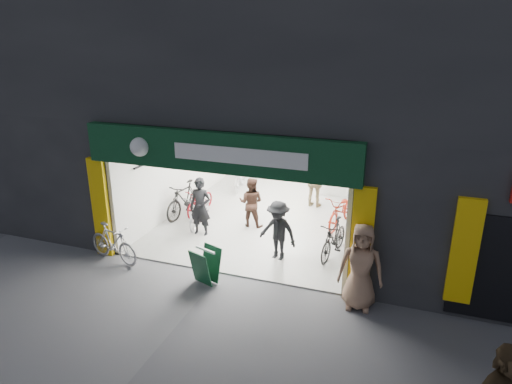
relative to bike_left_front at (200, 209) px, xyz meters
The scene contains 16 objects.
ground 3.17m from the bike_left_front, 54.90° to the right, with size 60.00×60.00×0.00m, color #56565B.
building 5.28m from the bike_left_front, 41.84° to the left, with size 17.00×10.27×8.00m.
bike_left_front is the anchor object (origin of this frame).
bike_left_midfront 0.80m from the bike_left_front, 151.00° to the left, with size 0.52×1.86×1.12m, color black.
bike_left_midback 0.86m from the bike_left_front, 115.11° to the left, with size 0.55×1.59×0.83m, color maroon.
bike_left_back 3.33m from the bike_left_front, 90.00° to the left, with size 0.46×1.64×0.98m, color silver.
bike_right_front 4.25m from the bike_left_front, 10.26° to the right, with size 0.47×1.67×1.00m, color black.
bike_right_mid 4.24m from the bike_left_front, 17.17° to the left, with size 0.66×1.89×1.00m, color maroon.
bike_right_back 5.16m from the bike_left_front, 36.37° to the left, with size 0.45×1.61×0.97m, color #A1A2A6.
parked_bike 3.03m from the bike_left_front, 109.26° to the right, with size 0.47×1.66×1.00m, color #B2B2B7.
customer_a 0.91m from the bike_left_front, 61.49° to the right, with size 0.62×0.41×1.71m, color black.
customer_b 1.58m from the bike_left_front, 11.95° to the left, with size 0.74×0.58×1.52m, color #352018.
customer_c 3.23m from the bike_left_front, 26.25° to the right, with size 1.03×0.59×1.59m, color black.
customer_d 3.90m from the bike_left_front, 39.90° to the left, with size 1.06×0.44×1.81m, color #897650.
pedestrian_near 5.87m from the bike_left_front, 29.30° to the right, with size 0.92×0.60×1.88m, color #956F56.
sandwich_board 3.48m from the bike_left_front, 61.59° to the right, with size 0.70×0.71×0.84m.
Camera 1 is at (4.04, -8.87, 5.54)m, focal length 32.00 mm.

